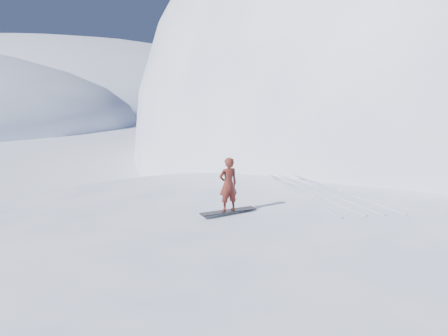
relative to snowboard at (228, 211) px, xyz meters
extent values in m
plane|color=white|center=(3.38, -2.75, -2.41)|extent=(400.00, 400.00, 0.00)
ellipsoid|color=white|center=(4.38, 0.25, -2.41)|extent=(36.00, 28.00, 4.80)
ellipsoid|color=white|center=(13.38, 17.25, -2.41)|extent=(28.00, 24.00, 18.00)
ellipsoid|color=white|center=(-36.62, 107.25, -2.41)|extent=(140.00, 90.00, 36.00)
ellipsoid|color=white|center=(1.38, 3.25, -2.41)|extent=(7.00, 6.30, 1.00)
cube|color=black|center=(0.00, 0.00, 0.00)|extent=(1.71, 0.85, 0.03)
imported|color=maroon|center=(0.00, 0.00, 0.80)|extent=(0.66, 0.54, 1.57)
cube|color=silver|center=(2.72, 1.99, 0.01)|extent=(0.73, 5.97, 0.04)
cube|color=silver|center=(3.06, 1.99, 0.01)|extent=(1.57, 5.82, 0.04)
cube|color=silver|center=(3.57, 1.99, 0.01)|extent=(1.68, 5.79, 0.04)
cube|color=silver|center=(4.18, 1.99, 0.01)|extent=(1.71, 5.78, 0.04)
camera|label=1|loc=(-1.60, -12.10, 3.64)|focal=35.00mm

